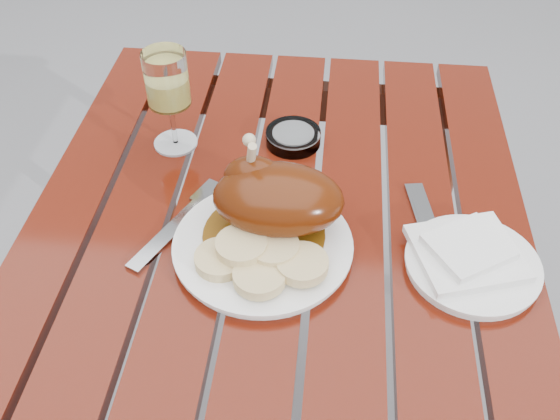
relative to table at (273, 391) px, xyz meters
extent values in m
cube|color=#60180B|center=(0.00, 0.00, 0.00)|extent=(0.80, 1.20, 0.75)
cylinder|color=white|center=(-0.01, 0.02, 0.38)|extent=(0.34, 0.34, 0.02)
cylinder|color=#61390B|center=(-0.01, 0.03, 0.39)|extent=(0.19, 0.19, 0.00)
ellipsoid|color=#5C1C06|center=(0.00, 0.06, 0.45)|extent=(0.20, 0.13, 0.10)
ellipsoid|color=#5C1C06|center=(-0.04, 0.09, 0.46)|extent=(0.09, 0.06, 0.08)
cylinder|color=#C6B28C|center=(-0.04, 0.09, 0.48)|extent=(0.03, 0.04, 0.10)
cylinder|color=beige|center=(-0.07, -0.03, 0.40)|extent=(0.08, 0.08, 0.02)
cylinder|color=beige|center=(-0.01, -0.06, 0.41)|extent=(0.08, 0.08, 0.02)
cylinder|color=beige|center=(0.05, -0.03, 0.41)|extent=(0.08, 0.08, 0.02)
cylinder|color=beige|center=(0.00, -0.01, 0.41)|extent=(0.08, 0.08, 0.02)
cylinder|color=beige|center=(-0.04, -0.01, 0.42)|extent=(0.08, 0.08, 0.02)
cylinder|color=#F5EA6F|center=(-0.21, 0.27, 0.47)|extent=(0.09, 0.09, 0.19)
cylinder|color=white|center=(0.30, 0.01, 0.38)|extent=(0.23, 0.23, 0.02)
cube|color=white|center=(0.29, 0.02, 0.40)|extent=(0.18, 0.18, 0.01)
cylinder|color=#B2B7BC|center=(0.01, 0.29, 0.39)|extent=(0.13, 0.13, 0.03)
cube|color=gray|center=(-0.16, 0.05, 0.38)|extent=(0.11, 0.20, 0.01)
cube|color=gray|center=(0.25, 0.04, 0.38)|extent=(0.06, 0.23, 0.01)
camera|label=1|loc=(0.08, -0.62, 1.08)|focal=40.00mm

